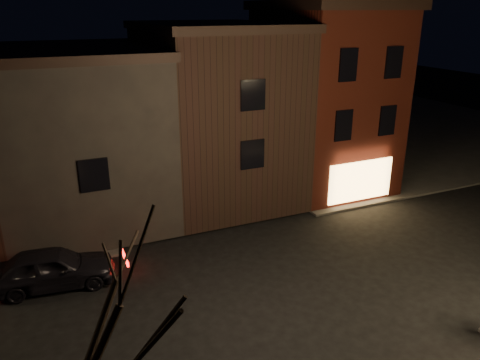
{
  "coord_description": "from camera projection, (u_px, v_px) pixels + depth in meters",
  "views": [
    {
      "loc": [
        -7.57,
        -13.65,
        10.22
      ],
      "look_at": [
        0.11,
        3.77,
        3.2
      ],
      "focal_mm": 35.0,
      "sensor_mm": 36.0,
      "label": 1
    }
  ],
  "objects": [
    {
      "name": "ground",
      "position": [
        276.0,
        288.0,
        18.12
      ],
      "size": [
        120.0,
        120.0,
        0.0
      ],
      "primitive_type": "plane",
      "color": "black",
      "rests_on": "ground"
    },
    {
      "name": "sidewalk_far_right",
      "position": [
        367.0,
        126.0,
        42.84
      ],
      "size": [
        30.0,
        30.0,
        0.12
      ],
      "primitive_type": "cube",
      "color": "#2D2B28",
      "rests_on": "ground"
    },
    {
      "name": "corner_building",
      "position": [
        324.0,
        95.0,
        27.41
      ],
      "size": [
        6.5,
        8.5,
        10.5
      ],
      "color": "#41130B",
      "rests_on": "ground"
    },
    {
      "name": "row_building_a",
      "position": [
        214.0,
        111.0,
        26.03
      ],
      "size": [
        7.3,
        10.3,
        9.4
      ],
      "color": "black",
      "rests_on": "ground"
    },
    {
      "name": "row_building_b",
      "position": [
        79.0,
        133.0,
        23.46
      ],
      "size": [
        7.8,
        10.3,
        8.4
      ],
      "color": "black",
      "rests_on": "ground"
    },
    {
      "name": "bare_tree_left",
      "position": [
        40.0,
        338.0,
        7.2
      ],
      "size": [
        5.6,
        5.6,
        7.5
      ],
      "color": "black",
      "rests_on": "sidewalk_near_left"
    },
    {
      "name": "parked_car_a",
      "position": [
        52.0,
        268.0,
        18.03
      ],
      "size": [
        4.84,
        2.41,
        1.58
      ],
      "primitive_type": "imported",
      "rotation": [
        0.0,
        0.0,
        1.45
      ],
      "color": "black",
      "rests_on": "ground"
    }
  ]
}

